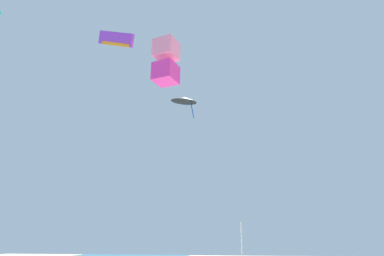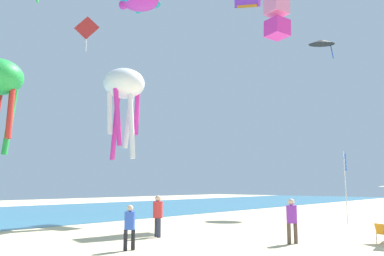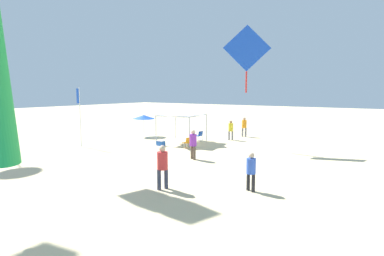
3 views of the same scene
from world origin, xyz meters
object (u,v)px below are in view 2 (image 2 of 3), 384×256
Objects in this scene: folding_chair_near_cooler at (384,232)px; kite_box_pink at (277,18)px; banner_flag at (346,181)px; kite_octopus_white at (124,88)px; person_watching_sky at (130,224)px; person_far_stroller at (158,212)px; person_near_umbrella at (292,217)px; kite_delta_black at (322,42)px; kite_turtle_magenta at (140,2)px; kite_diamond_red at (87,29)px; kite_parafoil_purple at (247,2)px.

kite_box_pink reaches higher than folding_chair_near_cooler.
kite_octopus_white is at bearing 126.51° from banner_flag.
person_far_stroller is (3.22, 1.86, 0.15)m from person_watching_sky.
kite_octopus_white is 2.00× the size of kite_box_pink.
folding_chair_near_cooler is at bearing -150.57° from banner_flag.
person_watching_sky reaches higher than folding_chair_near_cooler.
person_near_umbrella is at bearing 136.04° from kite_box_pink.
kite_delta_black is 1.13× the size of kite_box_pink.
person_far_stroller reaches higher than person_near_umbrella.
kite_octopus_white is 18.24m from kite_turtle_magenta.
kite_turtle_magenta is at bearing 92.65° from person_near_umbrella.
kite_octopus_white is at bearing 22.98° from kite_delta_black.
person_watching_sky is 13.34m from kite_octopus_white.
folding_chair_near_cooler is 9.68m from person_far_stroller.
kite_diamond_red is 10.41m from kite_turtle_magenta.
banner_flag is 15.18m from person_watching_sky.
kite_delta_black is 8.07m from kite_parafoil_purple.
folding_chair_near_cooler is 3.76m from person_near_umbrella.
kite_box_pink is at bearing 57.78° from person_near_umbrella.
kite_octopus_white is at bearing 177.38° from person_far_stroller.
person_watching_sky is (-5.45, 3.78, -0.10)m from person_near_umbrella.
person_far_stroller is at bearing -53.96° from kite_parafoil_purple.
kite_box_pink reaches higher than kite_delta_black.
banner_flag is at bearing 158.60° from kite_octopus_white.
kite_parafoil_purple is (-5.33, 4.81, 3.67)m from kite_delta_black.
person_watching_sky is 0.54× the size of kite_box_pink.
kite_octopus_white is 17.08m from kite_parafoil_purple.
kite_turtle_magenta reaches higher than kite_diamond_red.
kite_octopus_white is (3.24, 6.80, 7.67)m from person_far_stroller.
person_near_umbrella is 6.63m from person_watching_sky.
kite_diamond_red is (4.53, 13.55, 14.12)m from person_far_stroller.
folding_chair_near_cooler is at bearing 127.25° from kite_octopus_white.
person_watching_sky is 28.02m from kite_parafoil_purple.
folding_chair_near_cooler is at bearing 69.27° from kite_delta_black.
kite_delta_black is at bearing -70.18° from kite_box_pink.
kite_octopus_white is 1.78× the size of kite_delta_black.
kite_parafoil_purple is at bearing -23.05° from kite_box_pink.
kite_box_pink is at bearing 174.49° from kite_octopus_white.
kite_diamond_red reaches higher than kite_box_pink.
banner_flag is 1.21× the size of kite_parafoil_purple.
folding_chair_near_cooler is at bearing 133.87° from kite_diamond_red.
kite_turtle_magenta is 1.62× the size of kite_box_pink.
kite_delta_black is (18.58, -6.15, 7.02)m from kite_octopus_white.
kite_octopus_white is (6.46, 8.66, 7.82)m from person_watching_sky.
folding_chair_near_cooler is 0.26× the size of kite_diamond_red.
banner_flag reaches higher than folding_chair_near_cooler.
banner_flag is 23.15m from kite_diamond_red.
kite_box_pink is at bearing 84.72° from banner_flag.
banner_flag is at bearing 68.25° from kite_delta_black.
kite_diamond_red is 0.63× the size of kite_turtle_magenta.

